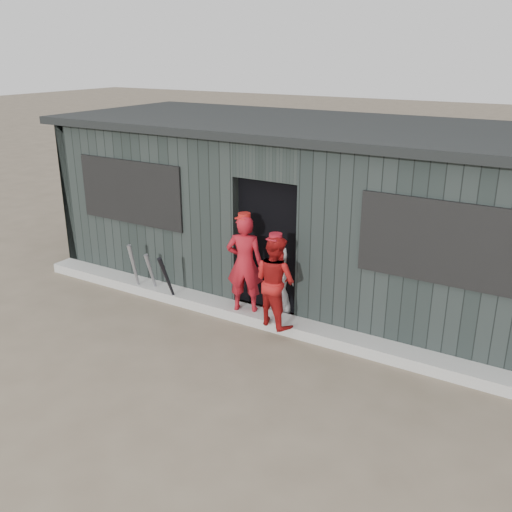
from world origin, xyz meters
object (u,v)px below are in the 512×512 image
Objects in this scene: player_grey_back at (281,280)px; dugout at (312,208)px; player_red_right at (275,281)px; bat_left at (135,269)px; bat_right at (168,281)px; bat_mid at (152,275)px; player_red_left at (245,263)px.

player_grey_back is 0.13× the size of dugout.
bat_left is at bearing 15.97° from player_red_right.
bat_mid is at bearing 160.49° from bat_right.
dugout reaches higher than player_red_right.
dugout reaches higher than bat_left.
dugout reaches higher than bat_right.
bat_right is 0.61× the size of player_red_left.
player_red_left is at bearing 55.42° from player_grey_back.
player_grey_back is (2.04, 0.45, 0.19)m from bat_mid.
bat_left is 2.94m from dugout.
player_red_right is at bearing 1.63° from bat_right.
dugout is at bearing -72.08° from player_grey_back.
dugout is (-0.18, 1.31, 0.74)m from player_grey_back.
dugout reaches higher than player_grey_back.
bat_mid is at bearing -19.70° from player_red_left.
player_red_left is at bearing 4.34° from bat_left.
player_red_right is (1.79, 0.05, 0.37)m from bat_right.
bat_left is 0.10× the size of dugout.
player_red_right is (2.25, -0.11, 0.42)m from bat_mid.
bat_right is at bearing -126.14° from dugout.
player_red_left is 0.17× the size of dugout.
dugout reaches higher than player_red_left.
bat_right is 0.10× the size of dugout.
player_grey_back is (0.37, 0.38, -0.30)m from player_red_left.
bat_left is at bearing 22.87° from player_grey_back.
bat_mid is at bearing 22.38° from player_grey_back.
player_red_left reaches higher than bat_left.
bat_right reaches higher than bat_mid.
bat_left is 0.60× the size of player_red_left.
player_red_right is at bearing -0.69° from bat_left.
bat_mid is 0.52× the size of player_red_left.
bat_right is 2.53m from dugout.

